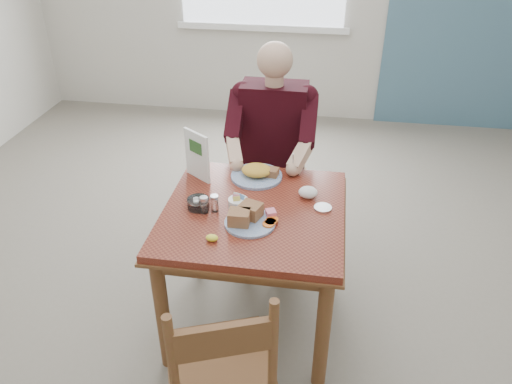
% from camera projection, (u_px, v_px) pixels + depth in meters
% --- Properties ---
extents(floor, '(6.00, 6.00, 0.00)m').
position_uv_depth(floor, '(254.00, 316.00, 2.90)').
color(floor, '#6B6456').
rests_on(floor, ground).
extents(lemon_wedge, '(0.06, 0.05, 0.03)m').
position_uv_depth(lemon_wedge, '(212.00, 238.00, 2.27)').
color(lemon_wedge, yellow).
rests_on(lemon_wedge, table).
extents(napkin, '(0.10, 0.08, 0.06)m').
position_uv_depth(napkin, '(308.00, 192.00, 2.58)').
color(napkin, white).
rests_on(napkin, table).
extents(metal_dish, '(0.10, 0.10, 0.01)m').
position_uv_depth(metal_dish, '(323.00, 208.00, 2.50)').
color(metal_dish, silver).
rests_on(metal_dish, table).
extents(table, '(0.92, 0.92, 0.75)m').
position_uv_depth(table, '(254.00, 227.00, 2.56)').
color(table, maroon).
rests_on(table, ground).
extents(chair_far, '(0.42, 0.42, 0.95)m').
position_uv_depth(chair_far, '(273.00, 177.00, 3.31)').
color(chair_far, brown).
rests_on(chair_far, ground).
extents(chair_near, '(0.54, 0.54, 0.95)m').
position_uv_depth(chair_near, '(221.00, 370.00, 2.00)').
color(chair_near, brown).
rests_on(chair_near, ground).
extents(diner, '(0.53, 0.56, 1.39)m').
position_uv_depth(diner, '(272.00, 138.00, 3.06)').
color(diner, '#9C9475').
rests_on(diner, chair_far).
extents(near_plate, '(0.28, 0.27, 0.08)m').
position_uv_depth(near_plate, '(249.00, 218.00, 2.39)').
color(near_plate, white).
rests_on(near_plate, table).
extents(far_plate, '(0.33, 0.33, 0.08)m').
position_uv_depth(far_plate, '(258.00, 173.00, 2.76)').
color(far_plate, white).
rests_on(far_plate, table).
extents(caddy, '(0.12, 0.12, 0.07)m').
position_uv_depth(caddy, '(238.00, 203.00, 2.50)').
color(caddy, white).
rests_on(caddy, table).
extents(shakers, '(0.10, 0.07, 0.09)m').
position_uv_depth(shakers, '(209.00, 204.00, 2.46)').
color(shakers, white).
rests_on(shakers, table).
extents(creamer, '(0.15, 0.15, 0.05)m').
position_uv_depth(creamer, '(198.00, 203.00, 2.50)').
color(creamer, white).
rests_on(creamer, table).
extents(menu, '(0.16, 0.12, 0.28)m').
position_uv_depth(menu, '(197.00, 155.00, 2.70)').
color(menu, white).
rests_on(menu, table).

